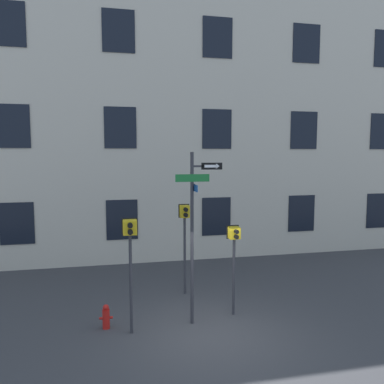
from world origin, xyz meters
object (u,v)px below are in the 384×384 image
object	(u,v)px
street_sign_pole	(194,224)
pedestrian_signal_right	(234,247)
pedestrian_signal_left	(130,244)
pedestrian_signal_across	(185,225)
fire_hydrant	(106,317)

from	to	relation	value
street_sign_pole	pedestrian_signal_right	xyz separation A→B (m)	(1.20, 0.30, -0.74)
pedestrian_signal_left	pedestrian_signal_across	xyz separation A→B (m)	(1.84, 2.37, -0.04)
pedestrian_signal_left	fire_hydrant	xyz separation A→B (m)	(-0.63, 0.39, -1.99)
pedestrian_signal_right	pedestrian_signal_left	bearing A→B (deg)	-169.82
pedestrian_signal_right	pedestrian_signal_across	world-z (taller)	pedestrian_signal_across
pedestrian_signal_across	street_sign_pole	bearing A→B (deg)	-94.13
street_sign_pole	pedestrian_signal_left	xyz separation A→B (m)	(-1.68, -0.22, -0.40)
pedestrian_signal_across	fire_hydrant	bearing A→B (deg)	-141.38
fire_hydrant	street_sign_pole	bearing A→B (deg)	-4.24
street_sign_pole	fire_hydrant	xyz separation A→B (m)	(-2.32, 0.17, -2.39)
street_sign_pole	fire_hydrant	bearing A→B (deg)	175.76
pedestrian_signal_left	fire_hydrant	distance (m)	2.13
fire_hydrant	pedestrian_signal_across	bearing A→B (deg)	38.62
pedestrian_signal_left	fire_hydrant	size ratio (longest dim) A/B	4.58
street_sign_pole	pedestrian_signal_right	distance (m)	1.44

